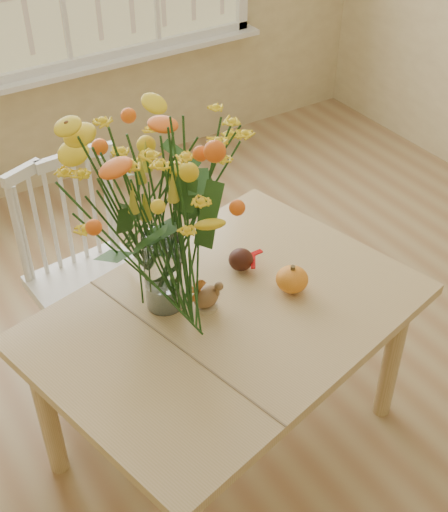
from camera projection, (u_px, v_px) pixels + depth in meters
floor at (310, 417)px, 2.77m from camera, size 4.00×4.50×0.01m
dining_table at (227, 331)px, 2.33m from camera, size 1.42×1.15×0.67m
windsor_chair at (83, 262)px, 2.71m from camera, size 0.46×0.44×0.94m
flower_vase at (158, 199)px, 2.04m from camera, size 0.59×0.59×0.70m
pumpkin at (292, 280)px, 2.33m from camera, size 0.11×0.11×0.09m
turkey_figurine at (206, 297)px, 2.26m from camera, size 0.11×0.09×0.12m
dark_gourd at (241, 260)px, 2.42m from camera, size 0.13×0.10×0.08m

